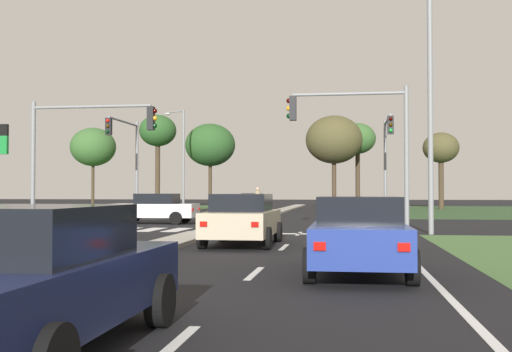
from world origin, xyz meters
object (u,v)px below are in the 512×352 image
(car_navy_fourth, at_px, (30,278))
(treeline_fourth, at_px, (334,140))
(pedestrian_at_median, at_px, (258,198))
(traffic_signal_near_right, at_px, (362,133))
(street_lamp_third, at_px, (182,154))
(car_beige_near, at_px, (243,219))
(car_white_second, at_px, (155,208))
(treeline_sixth, at_px, (441,149))
(traffic_signal_near_left, at_px, (80,140))
(street_lamp_second, at_px, (428,87))
(traffic_signal_far_left, at_px, (127,150))
(car_blue_fifth, at_px, (359,235))
(traffic_signal_far_right, at_px, (387,149))
(treeline_near, at_px, (93,147))
(car_teal_third, at_px, (252,202))
(treeline_third, at_px, (210,145))
(treeline_second, at_px, (158,132))
(treeline_fifth, at_px, (358,140))

(car_navy_fourth, height_order, treeline_fourth, treeline_fourth)
(car_navy_fourth, bearing_deg, pedestrian_at_median, 94.16)
(traffic_signal_near_right, bearing_deg, street_lamp_third, 117.38)
(car_beige_near, bearing_deg, car_navy_fourth, -89.97)
(car_white_second, relative_size, treeline_sixth, 0.61)
(traffic_signal_near_left, relative_size, street_lamp_second, 0.54)
(car_beige_near, height_order, traffic_signal_far_left, traffic_signal_far_left)
(car_blue_fifth, bearing_deg, street_lamp_second, 76.66)
(car_beige_near, height_order, treeline_fourth, treeline_fourth)
(traffic_signal_far_right, bearing_deg, street_lamp_third, 134.24)
(pedestrian_at_median, height_order, treeline_near, treeline_near)
(street_lamp_second, distance_m, treeline_near, 46.17)
(treeline_sixth, bearing_deg, traffic_signal_far_left, -131.22)
(traffic_signal_far_left, bearing_deg, car_white_second, -56.19)
(traffic_signal_far_right, height_order, pedestrian_at_median, traffic_signal_far_right)
(car_teal_third, relative_size, traffic_signal_far_right, 0.75)
(car_beige_near, bearing_deg, street_lamp_second, 42.30)
(car_navy_fourth, distance_m, treeline_third, 52.36)
(traffic_signal_far_left, bearing_deg, treeline_near, 116.59)
(treeline_sixth, bearing_deg, traffic_signal_far_right, -104.74)
(car_blue_fifth, distance_m, traffic_signal_near_right, 12.59)
(traffic_signal_far_left, relative_size, street_lamp_second, 0.59)
(treeline_second, bearing_deg, treeline_near, 178.22)
(treeline_third, bearing_deg, car_teal_third, -50.78)
(street_lamp_third, distance_m, treeline_fourth, 14.05)
(car_white_second, height_order, traffic_signal_far_left, traffic_signal_far_left)
(traffic_signal_far_left, height_order, traffic_signal_near_left, traffic_signal_far_left)
(car_beige_near, relative_size, treeline_sixth, 0.64)
(car_beige_near, xyz_separation_m, treeline_third, (-9.29, 38.20, 5.13))
(traffic_signal_far_right, relative_size, street_lamp_second, 0.58)
(street_lamp_third, bearing_deg, treeline_near, 144.56)
(car_teal_third, bearing_deg, car_navy_fourth, 95.69)
(car_navy_fourth, xyz_separation_m, street_lamp_second, (6.21, 18.72, 4.83))
(traffic_signal_far_right, height_order, treeline_fifth, treeline_fifth)
(traffic_signal_far_right, xyz_separation_m, treeline_fifth, (-1.18, 25.03, 2.57))
(car_teal_third, height_order, treeline_sixth, treeline_sixth)
(car_navy_fourth, relative_size, traffic_signal_near_right, 0.79)
(street_lamp_third, height_order, treeline_sixth, street_lamp_third)
(street_lamp_third, height_order, treeline_fifth, street_lamp_third)
(car_white_second, distance_m, car_navy_fourth, 26.28)
(car_white_second, distance_m, traffic_signal_near_left, 7.33)
(treeline_near, height_order, treeline_fourth, treeline_fourth)
(traffic_signal_near_right, relative_size, treeline_second, 0.61)
(pedestrian_at_median, bearing_deg, traffic_signal_far_right, -73.26)
(car_navy_fourth, height_order, street_lamp_second, street_lamp_second)
(treeline_fifth, bearing_deg, street_lamp_third, -151.11)
(street_lamp_second, relative_size, pedestrian_at_median, 5.69)
(traffic_signal_far_right, xyz_separation_m, pedestrian_at_median, (-7.88, 3.78, -2.82))
(traffic_signal_far_right, height_order, treeline_near, treeline_near)
(car_blue_fifth, distance_m, treeline_near, 55.04)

